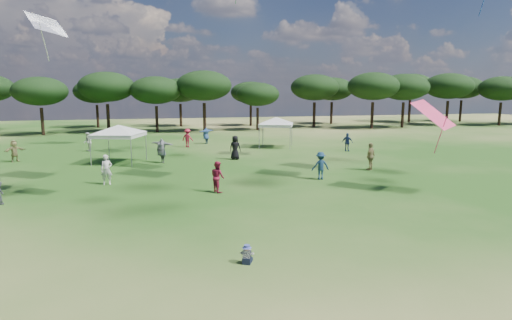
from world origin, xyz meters
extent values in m
plane|color=#285218|center=(0.00, 0.00, 0.00)|extent=(140.00, 140.00, 0.00)
cylinder|color=black|center=(-15.51, 44.30, 1.57)|extent=(0.36, 0.36, 3.14)
ellipsoid|color=black|center=(-15.51, 44.30, 5.03)|extent=(6.11, 6.11, 3.29)
cylinder|color=black|center=(-8.39, 45.81, 1.73)|extent=(0.40, 0.40, 3.46)
ellipsoid|color=black|center=(-8.39, 45.81, 5.54)|extent=(6.73, 6.73, 3.63)
cylinder|color=black|center=(-2.58, 44.63, 1.61)|extent=(0.37, 0.37, 3.21)
ellipsoid|color=black|center=(-2.58, 44.63, 5.14)|extent=(6.24, 6.24, 3.36)
cylinder|color=black|center=(3.26, 44.18, 1.78)|extent=(0.41, 0.41, 3.56)
ellipsoid|color=black|center=(3.26, 44.18, 5.69)|extent=(6.91, 6.91, 3.73)
cylinder|color=black|center=(10.19, 44.51, 1.44)|extent=(0.33, 0.33, 2.88)
ellipsoid|color=black|center=(10.19, 44.51, 4.61)|extent=(5.60, 5.60, 3.02)
cylinder|color=black|center=(18.96, 46.98, 1.72)|extent=(0.39, 0.39, 3.44)
ellipsoid|color=black|center=(18.96, 46.98, 5.51)|extent=(6.69, 6.69, 3.60)
cylinder|color=black|center=(25.77, 43.05, 1.77)|extent=(0.40, 0.40, 3.53)
ellipsoid|color=black|center=(25.77, 43.05, 5.65)|extent=(6.86, 6.86, 3.70)
cylinder|color=black|center=(30.65, 43.46, 1.73)|extent=(0.40, 0.40, 3.47)
ellipsoid|color=black|center=(30.65, 43.46, 5.55)|extent=(6.74, 6.74, 3.63)
cylinder|color=black|center=(39.22, 45.46, 1.79)|extent=(0.41, 0.41, 3.57)
ellipsoid|color=black|center=(39.22, 45.46, 5.72)|extent=(6.94, 6.94, 3.74)
cylinder|color=black|center=(46.34, 43.12, 1.68)|extent=(0.38, 0.38, 3.35)
ellipsoid|color=black|center=(46.34, 43.12, 5.37)|extent=(6.51, 6.51, 3.51)
cylinder|color=black|center=(-10.52, 53.31, 1.56)|extent=(0.36, 0.36, 3.11)
ellipsoid|color=black|center=(-10.52, 53.31, 4.98)|extent=(6.05, 6.05, 3.26)
cylinder|color=black|center=(0.83, 52.52, 1.60)|extent=(0.37, 0.37, 3.20)
ellipsoid|color=black|center=(0.83, 52.52, 5.12)|extent=(6.21, 6.21, 3.35)
cylinder|color=black|center=(10.82, 51.34, 1.50)|extent=(0.34, 0.34, 2.99)
ellipsoid|color=black|center=(10.82, 51.34, 4.79)|extent=(5.81, 5.81, 3.13)
cylinder|color=black|center=(23.62, 51.75, 1.66)|extent=(0.38, 0.38, 3.31)
ellipsoid|color=black|center=(23.62, 51.75, 5.30)|extent=(6.43, 6.43, 3.47)
cylinder|color=black|center=(37.30, 52.12, 1.82)|extent=(0.42, 0.42, 3.64)
ellipsoid|color=black|center=(37.30, 52.12, 5.82)|extent=(7.06, 7.06, 3.81)
cylinder|color=black|center=(46.40, 51.51, 1.73)|extent=(0.40, 0.40, 3.46)
ellipsoid|color=black|center=(46.40, 51.51, 5.53)|extent=(6.72, 6.72, 3.62)
cylinder|color=gray|center=(-7.27, 21.35, 1.03)|extent=(0.06, 0.06, 2.07)
cylinder|color=gray|center=(-4.53, 20.41, 1.03)|extent=(0.06, 0.06, 2.07)
cylinder|color=gray|center=(-6.33, 24.10, 1.03)|extent=(0.06, 0.06, 2.07)
cylinder|color=gray|center=(-3.58, 23.15, 1.03)|extent=(0.06, 0.06, 2.07)
cube|color=silver|center=(-5.43, 22.25, 2.02)|extent=(3.89, 3.89, 0.25)
pyramid|color=silver|center=(-5.43, 22.25, 2.74)|extent=(5.90, 5.90, 0.60)
cylinder|color=gray|center=(6.07, 26.93, 1.04)|extent=(0.06, 0.06, 2.09)
cylinder|color=gray|center=(8.62, 25.93, 1.04)|extent=(0.06, 0.06, 2.09)
cylinder|color=gray|center=(7.07, 29.48, 1.04)|extent=(0.06, 0.06, 2.09)
cylinder|color=gray|center=(9.62, 28.48, 1.04)|extent=(0.06, 0.06, 2.09)
cube|color=silver|center=(7.85, 27.70, 2.04)|extent=(3.76, 3.76, 0.25)
pyramid|color=silver|center=(7.85, 27.70, 2.76)|extent=(5.50, 5.50, 0.60)
cube|color=black|center=(-0.34, 2.45, 0.10)|extent=(0.33, 0.33, 0.19)
cube|color=black|center=(-0.34, 2.65, 0.05)|extent=(0.18, 0.24, 0.10)
cube|color=black|center=(-0.19, 2.58, 0.05)|extent=(0.18, 0.24, 0.10)
cube|color=white|center=(-0.34, 2.45, 0.31)|extent=(0.29, 0.25, 0.25)
cylinder|color=white|center=(-0.45, 2.57, 0.31)|extent=(0.17, 0.25, 0.15)
cylinder|color=white|center=(-0.17, 2.45, 0.31)|extent=(0.17, 0.25, 0.15)
sphere|color=#E0B293|center=(-0.34, 2.45, 0.48)|extent=(0.17, 0.17, 0.17)
cone|color=#5761CC|center=(-0.34, 2.45, 0.52)|extent=(0.28, 0.28, 0.03)
cylinder|color=#5761CC|center=(-0.34, 2.45, 0.56)|extent=(0.19, 0.19, 0.07)
imported|color=#15304C|center=(6.48, 13.52, 0.82)|extent=(1.06, 0.62, 1.63)
imported|color=olive|center=(-12.92, 24.48, 0.80)|extent=(1.44, 1.31, 1.60)
imported|color=black|center=(2.95, 21.79, 0.91)|extent=(1.06, 0.96, 1.82)
imported|color=navy|center=(13.08, 23.84, 0.78)|extent=(0.94, 0.90, 1.57)
imported|color=beige|center=(-8.48, 28.86, 0.82)|extent=(0.90, 0.98, 1.64)
imported|color=#938150|center=(10.78, 15.52, 0.91)|extent=(1.12, 0.99, 1.81)
imported|color=beige|center=(-5.60, 14.96, 0.84)|extent=(0.63, 0.43, 1.68)
imported|color=#56585C|center=(-2.48, 21.56, 0.88)|extent=(1.91, 2.00, 1.77)
imported|color=maroon|center=(0.15, 11.79, 0.81)|extent=(0.85, 0.95, 1.61)
imported|color=#AF1D33|center=(0.00, 29.66, 0.86)|extent=(1.27, 1.17, 1.71)
imported|color=navy|center=(1.95, 31.85, 0.80)|extent=(1.85, 1.66, 1.59)
plane|color=#DF3764|center=(10.78, 9.35, 4.00)|extent=(2.84, 2.54, 1.51)
plane|color=white|center=(-7.60, 12.50, 8.21)|extent=(2.38, 2.55, 1.32)
camera|label=1|loc=(-2.93, -9.59, 5.24)|focal=30.00mm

